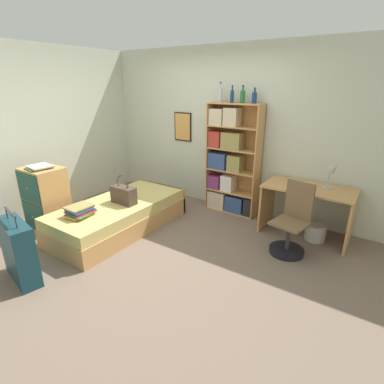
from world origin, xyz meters
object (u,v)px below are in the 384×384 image
(waste_bin, at_px, (315,232))
(desk_chair, at_px, (291,231))
(bottle_clear, at_px, (243,96))
(magazine_pile_on_dresser, at_px, (40,167))
(desk_lamp, at_px, (333,172))
(bed, at_px, (120,215))
(dresser, at_px, (46,198))
(book_stack_on_bed, at_px, (80,211))
(bookcase, at_px, (229,164))
(bottle_green, at_px, (220,94))
(desk, at_px, (307,202))
(handbag, at_px, (124,194))
(bottle_brown, at_px, (232,96))
(bottle_blue, at_px, (254,97))
(suitcase, at_px, (19,251))

(waste_bin, bearing_deg, desk_chair, -111.61)
(bottle_clear, relative_size, waste_bin, 0.91)
(magazine_pile_on_dresser, relative_size, desk_lamp, 0.96)
(bed, relative_size, desk_chair, 2.21)
(dresser, distance_m, bottle_clear, 3.25)
(book_stack_on_bed, bearing_deg, bookcase, 63.77)
(bottle_green, distance_m, desk_chair, 2.31)
(dresser, bearing_deg, desk_chair, 22.06)
(bed, xyz_separation_m, desk_lamp, (2.54, 1.40, 0.74))
(bookcase, distance_m, desk, 1.36)
(bed, distance_m, dresser, 1.11)
(bottle_green, bearing_deg, bookcase, -9.17)
(desk_lamp, bearing_deg, bottle_clear, 175.25)
(handbag, xyz_separation_m, bookcase, (0.88, 1.48, 0.25))
(desk_chair, bearing_deg, bed, -161.99)
(bottle_brown, bearing_deg, dresser, -132.62)
(bottle_brown, xyz_separation_m, bottle_blue, (0.35, 0.01, -0.01))
(book_stack_on_bed, xyz_separation_m, bottle_green, (0.82, 2.14, 1.38))
(suitcase, relative_size, waste_bin, 2.93)
(magazine_pile_on_dresser, bearing_deg, waste_bin, 28.52)
(handbag, relative_size, suitcase, 0.52)
(book_stack_on_bed, height_order, suitcase, suitcase)
(bottle_clear, xyz_separation_m, desk_chair, (1.12, -0.78, -1.55))
(suitcase, bearing_deg, desk_chair, 44.46)
(dresser, height_order, magazine_pile_on_dresser, magazine_pile_on_dresser)
(handbag, relative_size, desk_chair, 0.46)
(bottle_green, bearing_deg, bottle_clear, -0.34)
(bottle_green, distance_m, bottle_clear, 0.38)
(dresser, height_order, waste_bin, dresser)
(bed, distance_m, suitcase, 1.47)
(book_stack_on_bed, relative_size, desk_chair, 0.41)
(suitcase, xyz_separation_m, bottle_clear, (1.12, 2.98, 1.51))
(suitcase, bearing_deg, bottle_green, 75.98)
(bottle_clear, distance_m, desk, 1.79)
(bottle_clear, distance_m, desk_lamp, 1.66)
(waste_bin, bearing_deg, dresser, -151.98)
(desk_chair, bearing_deg, bottle_brown, 149.04)
(bed, height_order, bottle_green, bottle_green)
(bookcase, relative_size, bottle_green, 5.89)
(handbag, height_order, magazine_pile_on_dresser, magazine_pile_on_dresser)
(handbag, xyz_separation_m, desk_chair, (2.17, 0.73, -0.25))
(magazine_pile_on_dresser, height_order, bottle_green, bottle_green)
(bottle_blue, xyz_separation_m, desk_lamp, (1.21, -0.12, -0.89))
(bed, xyz_separation_m, bottle_green, (0.77, 1.52, 1.66))
(desk, bearing_deg, desk_chair, -93.27)
(suitcase, bearing_deg, handbag, 87.16)
(dresser, xyz_separation_m, bookcase, (1.91, 2.04, 0.34))
(magazine_pile_on_dresser, bearing_deg, bottle_green, 51.58)
(book_stack_on_bed, relative_size, suitcase, 0.46)
(bottle_green, xyz_separation_m, bottle_clear, (0.38, -0.00, -0.02))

